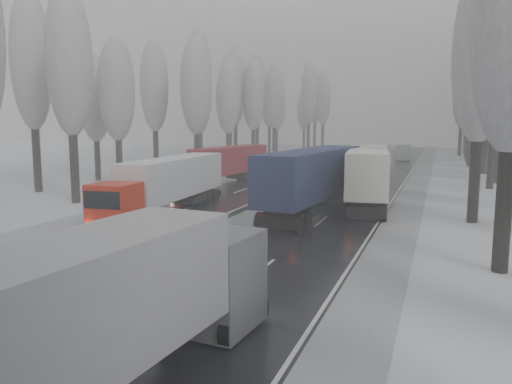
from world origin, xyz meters
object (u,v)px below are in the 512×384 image
Objects in this scene: truck_blue_box at (318,176)px; truck_red_white at (168,182)px; truck_cream_box at (368,172)px; truck_red_red at (225,163)px; box_truck_distant at (403,152)px; truck_grey_tarp at (34,343)px.

truck_red_white is at bearing -150.08° from truck_blue_box.
truck_cream_box reaches higher than truck_red_red.
truck_red_red is (-12.48, 11.92, -0.37)m from truck_blue_box.
truck_blue_box is 54.74m from box_truck_distant.
truck_blue_box is at bearing -125.82° from truck_cream_box.
truck_red_red is at bearing -115.10° from box_truck_distant.
box_truck_distant is 0.48× the size of truck_red_white.
truck_blue_box is at bearing -98.49° from box_truck_distant.
truck_blue_box reaches higher than truck_grey_tarp.
truck_red_red reaches higher than box_truck_distant.
truck_grey_tarp is 0.88× the size of truck_blue_box.
truck_grey_tarp is at bearing -82.67° from truck_blue_box.
truck_cream_box is 49.59m from box_truck_distant.
truck_cream_box is at bearing -18.37° from truck_red_red.
box_truck_distant is at bearing 83.75° from truck_cream_box.
truck_blue_box reaches higher than truck_red_red.
truck_cream_box is 2.35× the size of box_truck_distant.
truck_grey_tarp is 32.82m from truck_cream_box.
truck_blue_box reaches higher than truck_cream_box.
truck_grey_tarp is 1.03× the size of truck_red_red.
truck_cream_box is 1.13× the size of truck_red_red.
truck_blue_box is at bearing 20.94° from truck_red_white.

